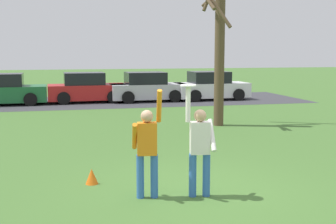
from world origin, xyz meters
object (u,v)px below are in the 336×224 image
(parked_car_white, at_px, (211,87))
(bare_tree_tall, at_px, (219,41))
(person_catcher, at_px, (200,145))
(parked_car_red, at_px, (87,89))
(field_cone_orange, at_px, (92,176))
(person_defender, at_px, (147,146))
(frisbee_disc, at_px, (188,85))
(parked_car_green, at_px, (4,91))
(parked_car_silver, at_px, (147,88))

(parked_car_white, bearing_deg, bare_tree_tall, -109.05)
(bare_tree_tall, bearing_deg, person_catcher, -111.82)
(person_catcher, distance_m, parked_car_red, 16.13)
(field_cone_orange, bearing_deg, person_defender, -48.49)
(parked_car_white, xyz_separation_m, field_cone_orange, (-7.44, -14.52, -0.57))
(person_defender, bearing_deg, parked_car_white, 75.66)
(person_defender, bearing_deg, frisbee_disc, 0.00)
(parked_car_white, bearing_deg, parked_car_green, 177.45)
(person_defender, xyz_separation_m, bare_tree_tall, (3.95, 7.32, 2.08))
(person_catcher, height_order, bare_tree_tall, bare_tree_tall)
(parked_car_silver, xyz_separation_m, field_cone_orange, (-3.80, -14.55, -0.57))
(parked_car_silver, height_order, bare_tree_tall, bare_tree_tall)
(parked_car_red, relative_size, field_cone_orange, 13.02)
(parked_car_red, bearing_deg, bare_tree_tall, -65.12)
(person_catcher, relative_size, parked_car_green, 0.50)
(frisbee_disc, bearing_deg, parked_car_red, 94.24)
(person_defender, distance_m, parked_car_silver, 15.90)
(parked_car_white, relative_size, bare_tree_tall, 0.70)
(parked_car_red, xyz_separation_m, parked_car_silver, (3.27, -0.29, 0.00))
(person_defender, distance_m, field_cone_orange, 1.67)
(person_catcher, bearing_deg, field_cone_orange, -24.27)
(frisbee_disc, bearing_deg, person_catcher, -8.18)
(parked_car_silver, height_order, field_cone_orange, parked_car_silver)
(person_defender, bearing_deg, parked_car_green, 114.53)
(person_defender, relative_size, parked_car_white, 0.49)
(parked_car_silver, distance_m, bare_tree_tall, 8.72)
(parked_car_white, bearing_deg, frisbee_disc, -112.18)
(frisbee_disc, height_order, parked_car_green, frisbee_disc)
(person_catcher, distance_m, bare_tree_tall, 8.30)
(person_catcher, xyz_separation_m, parked_car_green, (-5.57, 15.82, -0.25))
(person_defender, xyz_separation_m, parked_car_silver, (2.83, 15.64, -0.25))
(frisbee_disc, height_order, parked_car_silver, frisbee_disc)
(field_cone_orange, bearing_deg, person_catcher, -32.44)
(person_defender, xyz_separation_m, parked_car_white, (6.47, 15.61, -0.25))
(parked_car_red, height_order, bare_tree_tall, bare_tree_tall)
(frisbee_disc, xyz_separation_m, parked_car_silver, (2.09, 15.75, -1.37))
(parked_car_green, bearing_deg, parked_car_white, -2.55)
(frisbee_disc, distance_m, parked_car_red, 16.14)
(person_defender, bearing_deg, bare_tree_tall, 69.79)
(parked_car_silver, height_order, parked_car_white, same)
(parked_car_red, height_order, field_cone_orange, parked_car_red)
(parked_car_red, bearing_deg, parked_car_silver, -7.23)
(bare_tree_tall, bearing_deg, frisbee_disc, -113.37)
(parked_car_silver, bearing_deg, parked_car_green, 177.49)
(parked_car_green, bearing_deg, parked_car_red, 1.21)
(parked_car_silver, bearing_deg, bare_tree_tall, -84.48)
(parked_car_white, distance_m, field_cone_orange, 16.33)
(person_defender, relative_size, parked_car_green, 0.49)
(parked_car_silver, bearing_deg, parked_car_white, -2.62)
(frisbee_disc, height_order, field_cone_orange, frisbee_disc)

